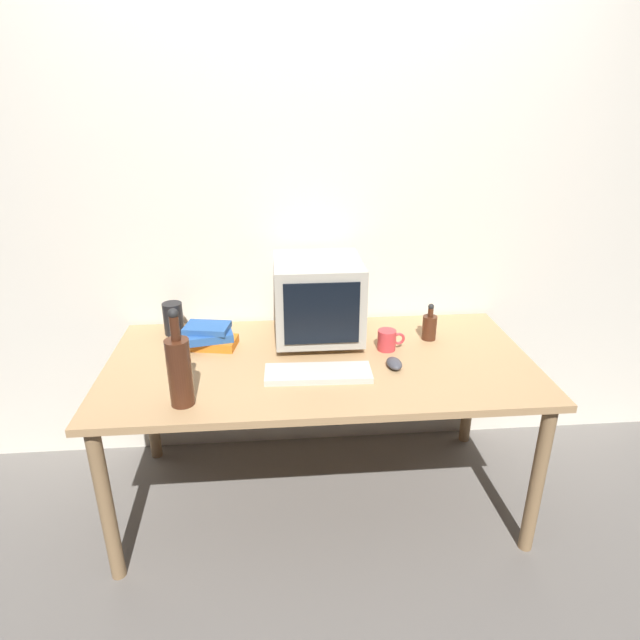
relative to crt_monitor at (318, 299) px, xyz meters
The scene contains 11 objects.
ground_plane 0.94m from the crt_monitor, 92.40° to the right, with size 6.00×6.00×0.00m, color slate.
back_wall 0.45m from the crt_monitor, 91.70° to the left, with size 4.00×0.08×2.50m, color silver.
desk 0.34m from the crt_monitor, 92.40° to the right, with size 1.77×0.88×0.72m.
crt_monitor is the anchor object (origin of this frame).
keyboard 0.40m from the crt_monitor, 94.64° to the right, with size 0.42×0.15×0.02m, color beige.
computer_mouse 0.45m from the crt_monitor, 46.77° to the right, with size 0.06×0.10×0.04m, color #3F3F47.
bottle_tall 0.74m from the crt_monitor, 135.84° to the right, with size 0.09×0.09×0.37m.
bottle_short 0.52m from the crt_monitor, ahead, with size 0.06×0.06×0.17m.
book_stack 0.51m from the crt_monitor, behind, with size 0.25×0.19×0.10m.
mug 0.35m from the crt_monitor, 25.09° to the right, with size 0.12×0.08×0.09m.
metal_canister 0.68m from the crt_monitor, 169.99° to the left, with size 0.09×0.09×0.15m, color black.
Camera 1 is at (-0.17, -2.00, 1.74)m, focal length 30.02 mm.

